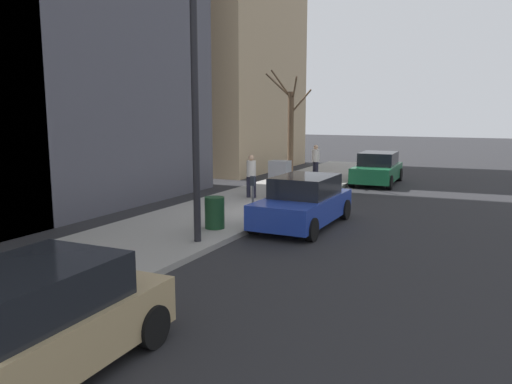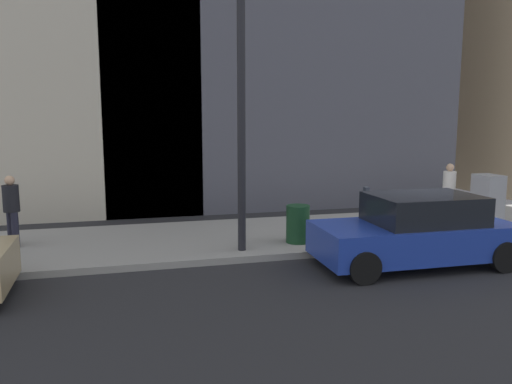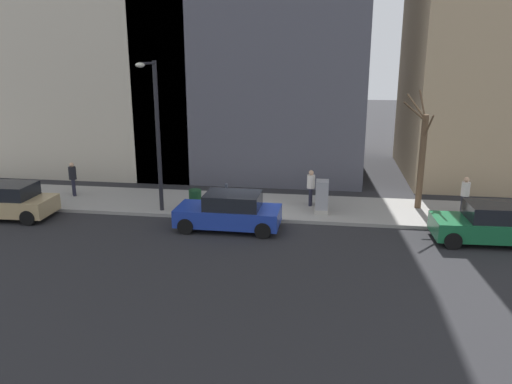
% 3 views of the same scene
% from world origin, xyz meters
% --- Properties ---
extents(ground_plane, '(120.00, 120.00, 0.00)m').
position_xyz_m(ground_plane, '(0.00, 0.00, 0.00)').
color(ground_plane, '#232326').
extents(sidewalk, '(4.00, 36.00, 0.15)m').
position_xyz_m(sidewalk, '(2.00, 0.00, 0.07)').
color(sidewalk, gray).
rests_on(sidewalk, ground).
extents(parked_car_green, '(2.05, 4.26, 1.52)m').
position_xyz_m(parked_car_green, '(-1.07, -9.46, 0.74)').
color(parked_car_green, '#196038').
rests_on(parked_car_green, ground).
extents(parked_car_blue, '(1.96, 4.22, 1.52)m').
position_xyz_m(parked_car_blue, '(-1.05, 0.63, 0.74)').
color(parked_car_blue, '#1E389E').
rests_on(parked_car_blue, ground).
extents(parked_car_tan, '(2.02, 4.25, 1.52)m').
position_xyz_m(parked_car_tan, '(-1.03, 10.57, 0.74)').
color(parked_car_tan, tan).
rests_on(parked_car_tan, ground).
extents(parking_meter, '(0.14, 0.10, 1.35)m').
position_xyz_m(parking_meter, '(0.45, 1.06, 0.98)').
color(parking_meter, slate).
rests_on(parking_meter, sidewalk).
extents(utility_box, '(0.83, 0.61, 1.43)m').
position_xyz_m(utility_box, '(1.30, -3.04, 0.85)').
color(utility_box, '#A8A399').
rests_on(utility_box, sidewalk).
extents(streetlamp, '(1.97, 0.32, 6.50)m').
position_xyz_m(streetlamp, '(0.28, 4.05, 4.02)').
color(streetlamp, black).
rests_on(streetlamp, sidewalk).
extents(bare_tree, '(1.97, 1.27, 5.24)m').
position_xyz_m(bare_tree, '(2.60, -7.34, 2.49)').
color(bare_tree, brown).
rests_on(bare_tree, sidewalk).
extents(trash_bin, '(0.56, 0.56, 0.90)m').
position_xyz_m(trash_bin, '(0.90, 2.60, 0.60)').
color(trash_bin, '#14381E').
rests_on(trash_bin, sidewalk).
extents(pedestrian_near_meter, '(0.36, 0.36, 1.66)m').
position_xyz_m(pedestrian_near_meter, '(1.96, -9.18, 1.09)').
color(pedestrian_near_meter, '#1E1E2D').
rests_on(pedestrian_near_meter, sidewalk).
extents(pedestrian_midblock, '(0.40, 0.36, 1.66)m').
position_xyz_m(pedestrian_midblock, '(2.27, -2.51, 1.09)').
color(pedestrian_midblock, '#1E1E2D').
rests_on(pedestrian_midblock, sidewalk).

